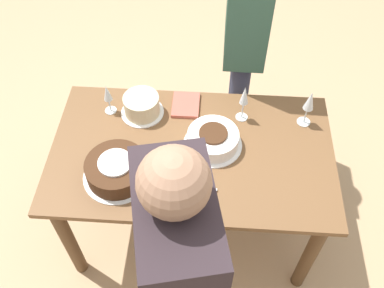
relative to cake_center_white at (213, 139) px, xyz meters
The scene contains 12 objects.
ground_plane 0.79m from the cake_center_white, 157.36° to the right, with size 12.00×12.00×0.00m, color tan.
dining_table 0.20m from the cake_center_white, 157.36° to the right, with size 1.40×0.82×0.74m.
cake_center_white is the anchor object (origin of this frame).
cake_front_chocolate 0.49m from the cake_center_white, 153.81° to the right, with size 0.33×0.33×0.11m.
cake_back_decorated 0.43m from the cake_center_white, 152.95° to the left, with size 0.23×0.23×0.11m.
wine_glass_near 0.51m from the cake_center_white, 21.22° to the left, with size 0.07×0.07×0.22m.
wine_glass_far 0.26m from the cake_center_white, 53.17° to the left, with size 0.06×0.06×0.22m.
wine_glass_extra 0.59m from the cake_center_white, 160.41° to the left, with size 0.06×0.06×0.18m.
fork_pile 0.31m from the cake_center_white, 103.88° to the right, with size 0.21×0.11×0.01m.
napkin_stack 0.30m from the cake_center_white, 120.95° to the left, with size 0.14×0.18×0.02m.
person_cutting 0.81m from the cake_center_white, 96.92° to the right, with size 0.30×0.44×1.66m.
person_watching 0.70m from the cake_center_white, 76.86° to the left, with size 0.23×0.40×1.74m.
Camera 1 is at (0.09, -1.29, 2.41)m, focal length 40.00 mm.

